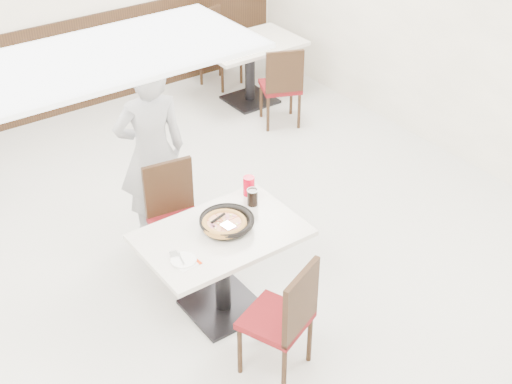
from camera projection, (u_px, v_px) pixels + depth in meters
floor at (228, 264)px, 6.11m from camera, size 7.00×7.00×0.00m
wall_right at (486, 33)px, 6.80m from camera, size 0.04×7.00×2.80m
wainscot_back at (59, 70)px, 8.17m from camera, size 5.90×0.03×1.10m
fluo_panel_a at (109, 55)px, 2.83m from camera, size 1.20×0.60×0.02m
main_table at (222, 272)px, 5.44m from camera, size 1.24×0.86×0.75m
chair_near at (276, 317)px, 4.89m from camera, size 0.55×0.55×0.95m
chair_far at (179, 223)px, 5.80m from camera, size 0.48×0.48×0.95m
trivet at (228, 226)px, 5.28m from camera, size 0.11×0.11×0.04m
pizza_pan at (227, 223)px, 5.26m from camera, size 0.39×0.39×0.01m
pizza at (224, 225)px, 5.22m from camera, size 0.35×0.35×0.02m
pizza_server at (228, 226)px, 5.15m from camera, size 0.09×0.11×0.00m
napkin at (185, 263)px, 4.94m from camera, size 0.17×0.17×0.00m
side_plate at (184, 260)px, 4.95m from camera, size 0.19×0.19×0.01m
fork at (181, 259)px, 4.95m from camera, size 0.05×0.14×0.00m
cola_glass at (252, 198)px, 5.50m from camera, size 0.09×0.09×0.13m
red_cup at (249, 186)px, 5.61m from camera, size 0.10×0.10×0.16m
diner_person at (151, 152)px, 6.02m from camera, size 0.69×0.52×1.69m
bg_table_right at (250, 72)px, 8.53m from camera, size 1.27×0.91×0.75m
bg_chair_right_near at (280, 85)px, 8.01m from camera, size 0.55×0.55×0.95m
bg_chair_right_far at (221, 49)px, 8.88m from camera, size 0.51×0.51×0.95m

